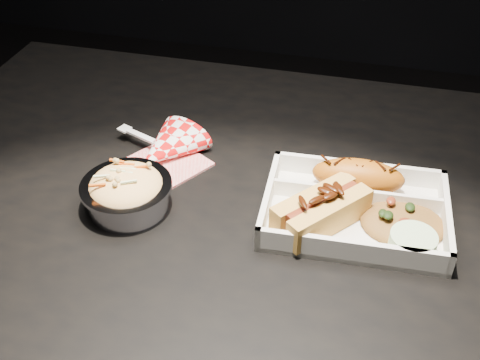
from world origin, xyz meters
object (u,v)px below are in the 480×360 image
food_tray (354,213)px  fried_pastry (358,176)px  hotdog (322,208)px  foil_coleslaw_cup (127,190)px  napkin_fork (166,149)px  dining_table (262,243)px

food_tray → fried_pastry: size_ratio=1.95×
fried_pastry → hotdog: hotdog is taller
hotdog → foil_coleslaw_cup: (-0.27, -0.03, -0.00)m
hotdog → napkin_fork: size_ratio=0.81×
napkin_fork → dining_table: bearing=1.5°
napkin_fork → foil_coleslaw_cup: bearing=-73.3°
fried_pastry → napkin_fork: napkin_fork is taller
dining_table → food_tray: food_tray is taller
fried_pastry → dining_table: bearing=-161.6°
foil_coleslaw_cup → napkin_fork: (0.01, 0.13, -0.01)m
hotdog → fried_pastry: bearing=13.0°
dining_table → foil_coleslaw_cup: 0.23m
hotdog → napkin_fork: (-0.26, 0.10, -0.02)m
hotdog → dining_table: bearing=104.4°
hotdog → foil_coleslaw_cup: size_ratio=1.11×
dining_table → food_tray: 0.17m
dining_table → fried_pastry: bearing=18.4°
foil_coleslaw_cup → dining_table: bearing=20.1°
hotdog → foil_coleslaw_cup: bearing=134.4°
hotdog → foil_coleslaw_cup: 0.27m
dining_table → food_tray: size_ratio=4.64×
fried_pastry → food_tray: bearing=-87.2°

